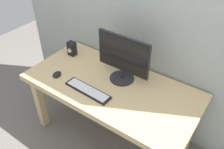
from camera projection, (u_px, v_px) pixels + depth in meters
name	position (u px, v px, depth m)	size (l,w,h in m)	color
ground_plane	(111.00, 135.00, 2.64)	(6.00, 6.00, 0.00)	slate
desk	(111.00, 92.00, 2.25)	(1.62, 0.80, 0.72)	tan
monitor	(123.00, 58.00, 2.13)	(0.52, 0.23, 0.45)	#232328
keyboard_primary	(88.00, 90.00, 2.12)	(0.46, 0.13, 0.02)	black
mouse	(57.00, 74.00, 2.29)	(0.07, 0.10, 0.04)	black
audio_controller	(72.00, 49.00, 2.55)	(0.08, 0.08, 0.15)	black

